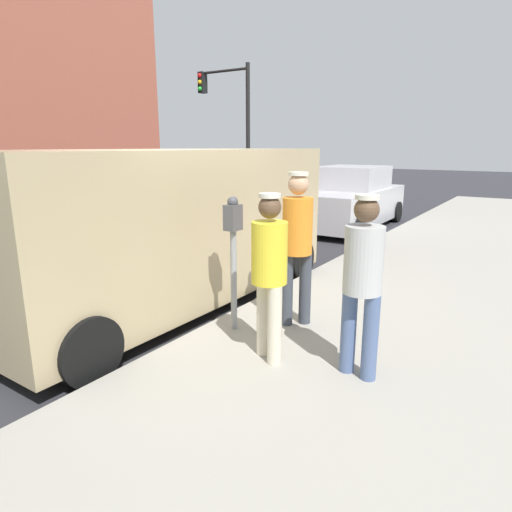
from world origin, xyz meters
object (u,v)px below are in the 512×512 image
object	(u,v)px
parking_meter_near	(233,241)
pedestrian_in_orange	(297,239)
parked_van	(167,224)
parked_sedan_ahead	(349,200)
traffic_light_corner	(230,111)
pedestrian_in_yellow	(269,268)
pedestrian_in_gray	(363,276)

from	to	relation	value
parking_meter_near	pedestrian_in_orange	size ratio (longest dim) A/B	0.86
parked_van	parked_sedan_ahead	world-z (taller)	parked_van
parked_sedan_ahead	traffic_light_corner	bearing A→B (deg)	153.71
pedestrian_in_orange	pedestrian_in_yellow	size ratio (longest dim) A/B	1.09
parking_meter_near	traffic_light_corner	world-z (taller)	traffic_light_corner
parking_meter_near	pedestrian_in_yellow	xyz separation A→B (m)	(0.72, -0.41, -0.10)
pedestrian_in_orange	pedestrian_in_yellow	xyz separation A→B (m)	(0.20, -0.93, -0.09)
parked_van	parked_sedan_ahead	size ratio (longest dim) A/B	1.18
pedestrian_in_orange	pedestrian_in_gray	xyz separation A→B (m)	(1.05, -0.76, -0.08)
pedestrian_in_gray	parked_van	distance (m)	3.16
pedestrian_in_yellow	parked_sedan_ahead	world-z (taller)	pedestrian_in_yellow
traffic_light_corner	pedestrian_in_gray	bearing A→B (deg)	-49.03
pedestrian_in_orange	parked_van	xyz separation A→B (m)	(-2.02, -0.01, -0.02)
parked_van	traffic_light_corner	bearing A→B (deg)	122.37
parked_sedan_ahead	traffic_light_corner	distance (m)	7.56
pedestrian_in_orange	parked_van	world-z (taller)	parked_van
parking_meter_near	pedestrian_in_gray	size ratio (longest dim) A/B	0.92
parked_sedan_ahead	traffic_light_corner	world-z (taller)	traffic_light_corner
parking_meter_near	pedestrian_in_gray	xyz separation A→B (m)	(1.57, -0.24, -0.09)
pedestrian_in_orange	pedestrian_in_gray	world-z (taller)	pedestrian_in_orange
pedestrian_in_orange	pedestrian_in_yellow	world-z (taller)	pedestrian_in_orange
pedestrian_in_yellow	parked_sedan_ahead	size ratio (longest dim) A/B	0.37
pedestrian_in_gray	parked_van	bearing A→B (deg)	166.20
pedestrian_in_gray	parked_van	world-z (taller)	parked_van
parking_meter_near	pedestrian_in_gray	distance (m)	1.59
parked_van	traffic_light_corner	xyz separation A→B (m)	(-6.53, 10.31, 2.36)
pedestrian_in_gray	pedestrian_in_orange	bearing A→B (deg)	144.18
pedestrian_in_orange	traffic_light_corner	distance (m)	13.60
parking_meter_near	traffic_light_corner	bearing A→B (deg)	126.59
parking_meter_near	pedestrian_in_yellow	size ratio (longest dim) A/B	0.93
pedestrian_in_yellow	parked_sedan_ahead	distance (m)	8.48
pedestrian_in_yellow	traffic_light_corner	bearing A→B (deg)	127.94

